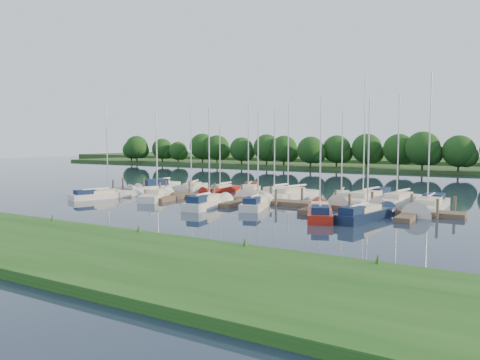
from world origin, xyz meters
The scene contains 24 objects.
ground centered at (0.00, 0.00, 0.00)m, with size 260.00×260.00×0.00m, color #1B2837.
near_bank centered at (0.00, -16.00, 0.25)m, with size 90.00×10.00×0.50m, color #1D4C15.
dock centered at (0.00, 7.31, 0.20)m, with size 40.00×6.00×0.40m.
mooring_pilings centered at (0.00, 8.43, 0.60)m, with size 38.24×2.84×2.00m.
far_shore centered at (0.00, 75.00, 0.30)m, with size 180.00×30.00×0.60m, color #25461B.
distant_hill centered at (0.00, 100.00, 0.70)m, with size 220.00×40.00×1.40m, color #385424.
treeline centered at (-2.19, 62.29, 4.12)m, with size 145.52×9.92×8.31m.
sailboat_n_0 centered at (-16.73, 13.47, 0.28)m, with size 1.76×7.36×9.54m.
motorboat centered at (-15.64, 11.26, 0.36)m, with size 3.44×6.35×1.79m.
sailboat_n_2 centered at (-11.44, 13.54, 0.26)m, with size 4.36×8.49×10.72m.
sailboat_n_3 centered at (-7.41, 14.05, 0.27)m, with size 2.04×6.60×8.41m.
sailboat_n_4 centered at (-2.93, 12.95, 0.34)m, with size 4.60×8.31×10.82m.
sailboat_n_5 centered at (0.06, 13.80, 0.27)m, with size 3.02×8.01×10.14m.
sailboat_n_6 centered at (2.55, 12.17, 0.28)m, with size 4.05×8.30×10.72m.
sailboat_n_7 centered at (8.08, 12.73, 0.27)m, with size 3.21×7.59×9.66m.
sailboat_n_8 centered at (10.52, 12.69, 0.34)m, with size 3.97×10.47×13.10m.
sailboat_n_9 centered at (13.55, 13.29, 0.28)m, with size 3.50×8.75×11.12m.
sailboat_n_10 centered at (16.64, 11.21, 0.32)m, with size 2.58×10.08×12.69m.
sailboat_s_0 centered at (-15.10, 2.65, 0.30)m, with size 4.14×7.96×10.08m.
sailboat_s_1 centered at (-9.53, 4.65, 0.28)m, with size 4.23×7.47×9.82m.
sailboat_s_2 centered at (-1.44, 2.42, 0.34)m, with size 2.58×7.56×9.77m.
sailboat_s_3 centered at (2.62, 4.68, 0.32)m, with size 3.32×7.41×9.49m.
sailboat_s_4 centered at (9.64, 2.50, 0.33)m, with size 4.28×7.96×10.30m.
sailboat_s_5 centered at (13.09, 3.34, 0.33)m, with size 3.10×7.87×10.03m.
Camera 1 is at (23.24, -33.36, 6.29)m, focal length 35.00 mm.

